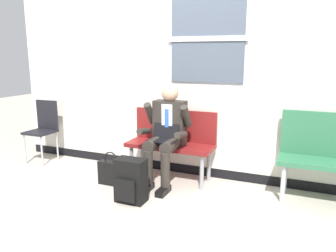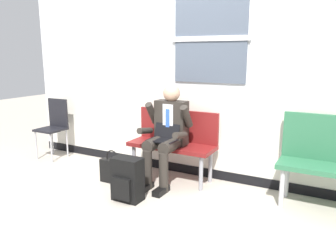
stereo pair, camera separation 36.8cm
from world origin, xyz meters
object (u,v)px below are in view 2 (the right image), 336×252
object	(u,v)px
person_seated	(167,132)
handbag	(113,171)
bench_with_person	(174,139)
backpack	(127,180)
folding_chair	(54,123)

from	to	relation	value
person_seated	handbag	world-z (taller)	person_seated
bench_with_person	backpack	bearing A→B (deg)	-98.85
backpack	person_seated	bearing A→B (deg)	78.57
bench_with_person	person_seated	world-z (taller)	person_seated
person_seated	folding_chair	bearing A→B (deg)	176.63
bench_with_person	backpack	xyz separation A→B (m)	(-0.13, -0.86, -0.28)
backpack	handbag	world-z (taller)	backpack
bench_with_person	person_seated	bearing A→B (deg)	-90.00
person_seated	folding_chair	xyz separation A→B (m)	(-2.05, 0.12, -0.11)
person_seated	backpack	xyz separation A→B (m)	(-0.13, -0.66, -0.41)
backpack	folding_chair	distance (m)	2.09
bench_with_person	folding_chair	world-z (taller)	folding_chair
handbag	backpack	bearing A→B (deg)	-35.83
handbag	bench_with_person	bearing A→B (deg)	40.96
bench_with_person	person_seated	distance (m)	0.24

